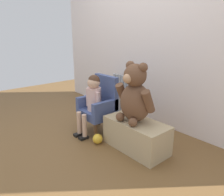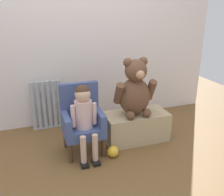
% 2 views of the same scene
% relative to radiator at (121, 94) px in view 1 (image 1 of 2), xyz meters
% --- Properties ---
extents(ground_plane, '(6.00, 6.00, 0.00)m').
position_rel_radiator_xyz_m(ground_plane, '(0.35, -1.07, -0.30)').
color(ground_plane, brown).
extents(back_wall, '(3.80, 0.05, 2.40)m').
position_rel_radiator_xyz_m(back_wall, '(0.35, 0.12, 0.90)').
color(back_wall, silver).
rests_on(back_wall, ground_plane).
extents(radiator, '(0.37, 0.05, 0.60)m').
position_rel_radiator_xyz_m(radiator, '(0.00, 0.00, 0.00)').
color(radiator, '#A3A9B2').
rests_on(radiator, ground_plane).
extents(child_armchair, '(0.40, 0.36, 0.71)m').
position_rel_radiator_xyz_m(child_armchair, '(0.30, -0.64, 0.05)').
color(child_armchair, '#415184').
rests_on(child_armchair, ground_plane).
extents(child_figure, '(0.25, 0.35, 0.74)m').
position_rel_radiator_xyz_m(child_figure, '(0.30, -0.75, 0.18)').
color(child_figure, beige).
rests_on(child_figure, ground_plane).
extents(low_bench, '(0.70, 0.35, 0.32)m').
position_rel_radiator_xyz_m(low_bench, '(0.91, -0.62, -0.14)').
color(low_bench, tan).
rests_on(low_bench, ground_plane).
extents(large_teddy_bear, '(0.45, 0.32, 0.62)m').
position_rel_radiator_xyz_m(large_teddy_bear, '(0.88, -0.63, 0.29)').
color(large_teddy_bear, brown).
rests_on(large_teddy_bear, low_bench).
extents(toy_ball, '(0.11, 0.11, 0.11)m').
position_rel_radiator_xyz_m(toy_ball, '(0.55, -0.87, -0.24)').
color(toy_ball, gold).
rests_on(toy_ball, ground_plane).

